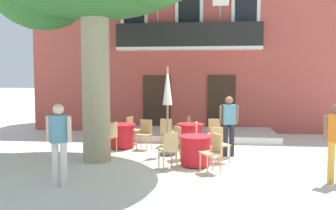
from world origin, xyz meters
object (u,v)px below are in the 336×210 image
at_px(cafe_chair_front_0, 193,135).
at_px(cafe_chair_middle_0, 132,128).
at_px(cafe_umbrella, 168,97).
at_px(pedestrian_mid_plaza, 229,122).
at_px(cafe_chair_middle_3, 145,132).
at_px(pedestrian_by_tree, 59,140).
at_px(cafe_chair_near_tree_2, 181,140).
at_px(cafe_table_near_tree, 196,150).
at_px(cafe_chair_front_2, 192,128).
at_px(pedestrian_near_entrance, 336,139).
at_px(cafe_table_middle, 122,136).
at_px(cafe_table_front, 190,135).
at_px(cafe_chair_near_tree_3, 169,148).
at_px(cafe_chair_middle_1, 103,130).
at_px(cafe_chair_near_tree_1, 219,142).
at_px(cafe_chair_middle_2, 110,135).
at_px(cafe_chair_front_3, 167,130).
at_px(cafe_chair_front_1, 214,131).
at_px(cafe_chair_near_tree_0, 213,150).

bearing_deg(cafe_chair_front_0, cafe_chair_middle_0, 150.74).
height_order(cafe_umbrella, pedestrian_mid_plaza, cafe_umbrella).
height_order(cafe_chair_middle_3, pedestrian_by_tree, pedestrian_by_tree).
distance_m(cafe_chair_near_tree_2, cafe_chair_middle_0, 2.76).
height_order(cafe_table_near_tree, pedestrian_by_tree, pedestrian_by_tree).
distance_m(cafe_chair_front_2, pedestrian_near_entrance, 5.38).
bearing_deg(cafe_table_middle, cafe_table_front, 8.67).
xyz_separation_m(cafe_table_front, pedestrian_near_entrance, (3.18, -3.58, 0.56)).
bearing_deg(cafe_chair_middle_3, cafe_table_middle, 171.85).
xyz_separation_m(cafe_chair_middle_3, cafe_table_front, (1.39, 0.43, -0.14)).
relative_size(cafe_chair_near_tree_2, cafe_chair_near_tree_3, 1.00).
height_order(cafe_chair_middle_1, pedestrian_by_tree, pedestrian_by_tree).
bearing_deg(cafe_umbrella, cafe_chair_near_tree_1, -25.17).
bearing_deg(cafe_umbrella, cafe_table_middle, 149.87).
relative_size(cafe_chair_middle_0, cafe_chair_front_0, 1.00).
height_order(cafe_chair_middle_2, cafe_chair_front_3, same).
distance_m(cafe_chair_middle_1, cafe_umbrella, 2.77).
xyz_separation_m(cafe_chair_middle_2, pedestrian_by_tree, (-0.18, -3.29, 0.43)).
bearing_deg(cafe_chair_near_tree_1, cafe_umbrella, 154.83).
xyz_separation_m(cafe_table_near_tree, cafe_chair_near_tree_3, (-0.63, -0.41, 0.14)).
xyz_separation_m(cafe_chair_front_1, pedestrian_mid_plaza, (0.37, -1.17, 0.43)).
bearing_deg(cafe_chair_middle_1, pedestrian_near_entrance, -30.36).
relative_size(cafe_chair_middle_1, pedestrian_by_tree, 0.54).
height_order(cafe_chair_middle_1, cafe_chair_front_3, same).
relative_size(cafe_chair_near_tree_3, pedestrian_by_tree, 0.54).
bearing_deg(cafe_chair_middle_3, cafe_chair_front_1, 12.15).
height_order(cafe_chair_middle_3, cafe_chair_front_1, same).
height_order(cafe_chair_middle_1, cafe_umbrella, cafe_umbrella).
xyz_separation_m(cafe_chair_front_1, pedestrian_near_entrance, (2.43, -3.61, 0.43)).
distance_m(cafe_chair_middle_1, pedestrian_near_entrance, 6.99).
bearing_deg(pedestrian_by_tree, cafe_chair_near_tree_0, 23.80).
relative_size(cafe_table_near_tree, cafe_table_front, 1.00).
bearing_deg(cafe_chair_near_tree_3, pedestrian_mid_plaza, 46.48).
xyz_separation_m(cafe_chair_near_tree_2, cafe_umbrella, (-0.43, 0.49, 1.14)).
bearing_deg(pedestrian_by_tree, cafe_chair_middle_2, 86.92).
distance_m(cafe_chair_front_3, cafe_umbrella, 1.71).
bearing_deg(pedestrian_near_entrance, cafe_chair_middle_0, 142.13).
relative_size(cafe_table_middle, cafe_chair_middle_1, 0.95).
xyz_separation_m(cafe_chair_middle_2, cafe_table_front, (2.31, 1.06, -0.14)).
height_order(cafe_chair_middle_3, pedestrian_mid_plaza, pedestrian_mid_plaza).
bearing_deg(cafe_umbrella, cafe_chair_middle_0, 129.77).
relative_size(cafe_table_front, pedestrian_near_entrance, 0.51).
relative_size(cafe_chair_front_3, pedestrian_near_entrance, 0.54).
distance_m(cafe_chair_near_tree_3, cafe_chair_front_1, 3.02).
relative_size(cafe_chair_near_tree_0, cafe_chair_front_2, 1.00).
relative_size(cafe_table_middle, cafe_chair_middle_3, 0.95).
bearing_deg(cafe_chair_near_tree_0, cafe_chair_near_tree_1, 80.97).
bearing_deg(cafe_umbrella, cafe_chair_middle_3, 135.17).
bearing_deg(cafe_chair_near_tree_2, pedestrian_near_entrance, -29.26).
bearing_deg(cafe_table_near_tree, cafe_chair_front_3, 112.23).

